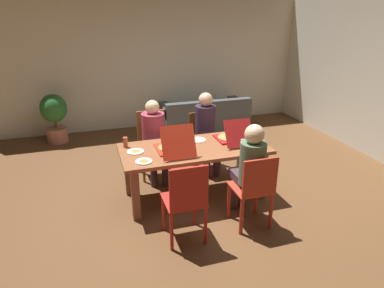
% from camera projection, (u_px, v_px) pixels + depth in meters
% --- Properties ---
extents(ground_plane, '(20.00, 20.00, 0.00)m').
position_uv_depth(ground_plane, '(194.00, 195.00, 4.77)').
color(ground_plane, brown).
extents(back_wall, '(6.80, 0.12, 2.70)m').
position_uv_depth(back_wall, '(147.00, 63.00, 7.14)').
color(back_wall, silver).
rests_on(back_wall, ground).
extents(side_wall_right, '(0.12, 5.52, 2.70)m').
position_uv_depth(side_wall_right, '(359.00, 73.00, 6.08)').
color(side_wall_right, silver).
rests_on(side_wall_right, ground).
extents(dining_table, '(1.94, 0.89, 0.73)m').
position_uv_depth(dining_table, '(194.00, 155.00, 4.54)').
color(dining_table, brown).
rests_on(dining_table, ground).
extents(chair_0, '(0.43, 0.43, 0.89)m').
position_uv_depth(chair_0, '(203.00, 139.00, 5.48)').
color(chair_0, brown).
rests_on(chair_0, ground).
extents(person_0, '(0.31, 0.52, 1.25)m').
position_uv_depth(person_0, '(207.00, 126.00, 5.26)').
color(person_0, '#442C4C').
rests_on(person_0, ground).
extents(chair_1, '(0.44, 0.43, 0.93)m').
position_uv_depth(chair_1, '(254.00, 189.00, 3.92)').
color(chair_1, '#B63422').
rests_on(chair_1, ground).
extents(person_1, '(0.30, 0.54, 1.25)m').
position_uv_depth(person_1, '(249.00, 165.00, 3.96)').
color(person_1, '#432F36').
rests_on(person_1, ground).
extents(chair_2, '(0.45, 0.39, 1.00)m').
position_uv_depth(chair_2, '(153.00, 140.00, 5.21)').
color(chair_2, brown).
rests_on(chair_2, ground).
extents(person_2, '(0.34, 0.56, 1.20)m').
position_uv_depth(person_2, '(154.00, 134.00, 5.02)').
color(person_2, '#3D3136').
rests_on(person_2, ground).
extents(chair_3, '(0.43, 0.43, 0.97)m').
position_uv_depth(chair_3, '(186.00, 199.00, 3.63)').
color(chair_3, '#B0251C').
rests_on(chair_3, ground).
extents(pizza_box_0, '(0.42, 0.60, 0.40)m').
position_uv_depth(pizza_box_0, '(174.00, 147.00, 4.37)').
color(pizza_box_0, red).
rests_on(pizza_box_0, dining_table).
extents(pizza_box_1, '(0.37, 0.56, 0.35)m').
position_uv_depth(pizza_box_1, '(231.00, 137.00, 4.71)').
color(pizza_box_1, '#AE1A1A').
rests_on(pizza_box_1, dining_table).
extents(plate_0, '(0.22, 0.22, 0.01)m').
position_uv_depth(plate_0, '(198.00, 140.00, 4.73)').
color(plate_0, white).
rests_on(plate_0, dining_table).
extents(plate_1, '(0.22, 0.22, 0.03)m').
position_uv_depth(plate_1, '(135.00, 151.00, 4.34)').
color(plate_1, white).
rests_on(plate_1, dining_table).
extents(plate_2, '(0.20, 0.20, 0.03)m').
position_uv_depth(plate_2, '(144.00, 161.00, 4.07)').
color(plate_2, white).
rests_on(plate_2, dining_table).
extents(drinking_glass_0, '(0.06, 0.06, 0.14)m').
position_uv_depth(drinking_glass_0, '(125.00, 142.00, 4.48)').
color(drinking_glass_0, '#B7532F').
rests_on(drinking_glass_0, dining_table).
extents(drinking_glass_1, '(0.08, 0.08, 0.12)m').
position_uv_depth(drinking_glass_1, '(243.00, 143.00, 4.47)').
color(drinking_glass_1, silver).
rests_on(drinking_glass_1, dining_table).
extents(couch, '(1.79, 0.83, 0.71)m').
position_uv_depth(couch, '(204.00, 118.00, 7.19)').
color(couch, '#454B4D').
rests_on(couch, ground).
extents(potted_plant, '(0.48, 0.48, 0.94)m').
position_uv_depth(potted_plant, '(54.00, 115.00, 6.46)').
color(potted_plant, '#B36E5B').
rests_on(potted_plant, ground).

